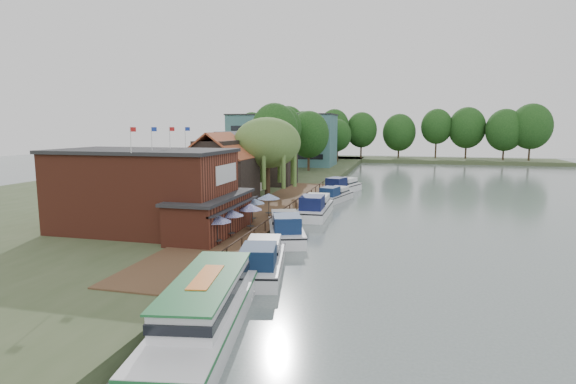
% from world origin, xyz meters
% --- Properties ---
extents(ground, '(260.00, 260.00, 0.00)m').
position_xyz_m(ground, '(0.00, 0.00, 0.00)').
color(ground, '#576463').
rests_on(ground, ground).
extents(land_bank, '(50.00, 140.00, 1.00)m').
position_xyz_m(land_bank, '(-30.00, 35.00, 0.50)').
color(land_bank, '#384728').
rests_on(land_bank, ground).
extents(quay_deck, '(6.00, 50.00, 0.10)m').
position_xyz_m(quay_deck, '(-8.00, 10.00, 1.05)').
color(quay_deck, '#47301E').
rests_on(quay_deck, land_bank).
extents(quay_rail, '(0.20, 49.00, 1.00)m').
position_xyz_m(quay_rail, '(-5.30, 10.50, 1.50)').
color(quay_rail, black).
rests_on(quay_rail, land_bank).
extents(pub, '(20.00, 11.00, 7.30)m').
position_xyz_m(pub, '(-14.00, -1.00, 4.65)').
color(pub, maroon).
rests_on(pub, land_bank).
extents(hotel_block, '(25.40, 12.40, 12.30)m').
position_xyz_m(hotel_block, '(-22.00, 70.00, 7.15)').
color(hotel_block, '#38666B').
rests_on(hotel_block, land_bank).
extents(cottage_a, '(8.60, 7.60, 8.50)m').
position_xyz_m(cottage_a, '(-15.00, 14.00, 5.25)').
color(cottage_a, black).
rests_on(cottage_a, land_bank).
extents(cottage_b, '(9.60, 8.60, 8.50)m').
position_xyz_m(cottage_b, '(-18.00, 24.00, 5.25)').
color(cottage_b, beige).
rests_on(cottage_b, land_bank).
extents(cottage_c, '(7.60, 7.60, 8.50)m').
position_xyz_m(cottage_c, '(-14.00, 33.00, 5.25)').
color(cottage_c, black).
rests_on(cottage_c, land_bank).
extents(willow, '(8.60, 8.60, 10.43)m').
position_xyz_m(willow, '(-10.50, 19.00, 6.21)').
color(willow, '#476B2D').
rests_on(willow, land_bank).
extents(umbrella_0, '(2.26, 2.26, 2.38)m').
position_xyz_m(umbrella_0, '(-7.47, -4.46, 2.29)').
color(umbrella_0, navy).
rests_on(umbrella_0, quay_deck).
extents(umbrella_1, '(2.25, 2.25, 2.38)m').
position_xyz_m(umbrella_1, '(-7.39, -1.90, 2.29)').
color(umbrella_1, navy).
rests_on(umbrella_1, quay_deck).
extents(umbrella_2, '(2.20, 2.20, 2.38)m').
position_xyz_m(umbrella_2, '(-6.67, 1.01, 2.29)').
color(umbrella_2, navy).
rests_on(umbrella_2, quay_deck).
extents(umbrella_3, '(2.45, 2.45, 2.38)m').
position_xyz_m(umbrella_3, '(-7.58, 4.32, 2.29)').
color(umbrella_3, navy).
rests_on(umbrella_3, quay_deck).
extents(umbrella_4, '(2.40, 2.40, 2.38)m').
position_xyz_m(umbrella_4, '(-6.87, 7.38, 2.29)').
color(umbrella_4, navy).
rests_on(umbrella_4, quay_deck).
extents(cruiser_0, '(5.16, 10.42, 2.42)m').
position_xyz_m(cruiser_0, '(-3.15, -6.82, 1.21)').
color(cruiser_0, silver).
rests_on(cruiser_0, ground).
extents(cruiser_1, '(6.42, 10.92, 2.54)m').
position_xyz_m(cruiser_1, '(-3.98, 3.13, 1.27)').
color(cruiser_1, white).
rests_on(cruiser_1, ground).
extents(cruiser_2, '(3.78, 10.84, 2.64)m').
position_xyz_m(cruiser_2, '(-3.33, 14.16, 1.32)').
color(cruiser_2, white).
rests_on(cruiser_2, ground).
extents(cruiser_3, '(5.09, 9.52, 2.17)m').
position_xyz_m(cruiser_3, '(-2.64, 25.12, 1.08)').
color(cruiser_3, silver).
rests_on(cruiser_3, ground).
extents(cruiser_4, '(6.35, 10.85, 2.52)m').
position_xyz_m(cruiser_4, '(-2.76, 33.73, 1.26)').
color(cruiser_4, white).
rests_on(cruiser_4, ground).
extents(tour_boat, '(5.70, 13.24, 2.79)m').
position_xyz_m(tour_boat, '(-3.06, -16.64, 1.40)').
color(tour_boat, silver).
rests_on(tour_boat, ground).
extents(swan, '(0.44, 0.44, 0.44)m').
position_xyz_m(swan, '(-2.24, -12.27, 0.22)').
color(swan, white).
rests_on(swan, ground).
extents(bank_tree_0, '(8.51, 8.51, 13.49)m').
position_xyz_m(bank_tree_0, '(-16.22, 42.59, 7.74)').
color(bank_tree_0, '#143811').
rests_on(bank_tree_0, land_bank).
extents(bank_tree_1, '(7.44, 7.44, 13.29)m').
position_xyz_m(bank_tree_1, '(-16.48, 49.14, 7.65)').
color(bank_tree_1, '#143811').
rests_on(bank_tree_1, land_bank).
extents(bank_tree_2, '(8.55, 8.55, 12.55)m').
position_xyz_m(bank_tree_2, '(-12.85, 56.87, 7.28)').
color(bank_tree_2, '#143811').
rests_on(bank_tree_2, land_bank).
extents(bank_tree_3, '(7.48, 7.48, 11.13)m').
position_xyz_m(bank_tree_3, '(-14.75, 76.20, 6.56)').
color(bank_tree_3, '#143811').
rests_on(bank_tree_3, land_bank).
extents(bank_tree_4, '(7.43, 7.43, 11.30)m').
position_xyz_m(bank_tree_4, '(-10.66, 84.47, 6.65)').
color(bank_tree_4, '#143811').
rests_on(bank_tree_4, land_bank).
extents(bank_tree_5, '(8.67, 8.67, 14.39)m').
position_xyz_m(bank_tree_5, '(-13.20, 95.53, 8.19)').
color(bank_tree_5, '#143811').
rests_on(bank_tree_5, land_bank).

